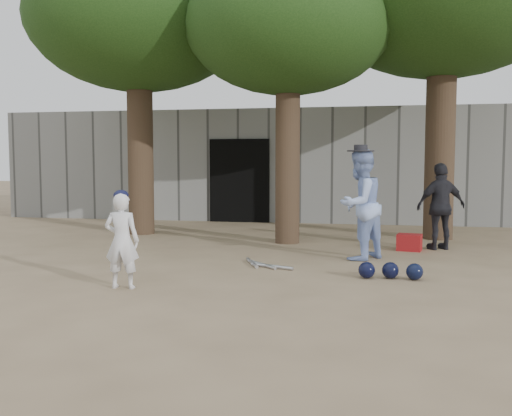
% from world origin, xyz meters
% --- Properties ---
extents(ground, '(70.00, 70.00, 0.00)m').
position_xyz_m(ground, '(0.00, 0.00, 0.00)').
color(ground, '#937C5E').
rests_on(ground, ground).
extents(boy_player, '(0.47, 0.33, 1.22)m').
position_xyz_m(boy_player, '(-0.89, -0.24, 0.61)').
color(boy_player, silver).
rests_on(boy_player, ground).
extents(spectator_blue, '(1.07, 1.12, 1.81)m').
position_xyz_m(spectator_blue, '(2.03, 2.52, 0.91)').
color(spectator_blue, '#9AB4EF').
rests_on(spectator_blue, ground).
extents(spectator_dark, '(1.01, 0.71, 1.59)m').
position_xyz_m(spectator_dark, '(3.47, 3.88, 0.79)').
color(spectator_dark, '#222227').
rests_on(spectator_dark, ground).
extents(red_bag, '(0.48, 0.40, 0.30)m').
position_xyz_m(red_bag, '(2.91, 3.63, 0.15)').
color(red_bag, maroon).
rests_on(red_bag, ground).
extents(back_building, '(16.00, 5.24, 3.00)m').
position_xyz_m(back_building, '(-0.00, 10.33, 1.50)').
color(back_building, gray).
rests_on(back_building, ground).
extents(helmet_row, '(0.87, 0.28, 0.23)m').
position_xyz_m(helmet_row, '(2.48, 1.01, 0.11)').
color(helmet_row, black).
rests_on(helmet_row, ground).
extents(bat_pile, '(0.87, 0.74, 0.06)m').
position_xyz_m(bat_pile, '(0.58, 1.59, 0.03)').
color(bat_pile, '#B1B2B8').
rests_on(bat_pile, ground).
extents(tree_row, '(11.40, 5.80, 6.69)m').
position_xyz_m(tree_row, '(0.74, 5.02, 4.69)').
color(tree_row, brown).
rests_on(tree_row, ground).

